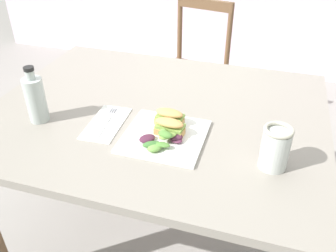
{
  "coord_description": "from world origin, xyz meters",
  "views": [
    {
      "loc": [
        0.49,
        -1.16,
        1.42
      ],
      "look_at": [
        0.2,
        -0.21,
        0.76
      ],
      "focal_mm": 38.13,
      "sensor_mm": 36.0,
      "label": 1
    }
  ],
  "objects": [
    {
      "name": "dining_table",
      "position": [
        0.11,
        -0.09,
        0.62
      ],
      "size": [
        1.22,
        0.98,
        0.74
      ],
      "color": "gray",
      "rests_on": "ground"
    },
    {
      "name": "fork_on_napkin",
      "position": [
        -0.02,
        -0.22,
        0.75
      ],
      "size": [
        0.04,
        0.19,
        0.0
      ],
      "color": "silver",
      "rests_on": "napkin_folded"
    },
    {
      "name": "salad_mixed_greens",
      "position": [
        0.21,
        -0.29,
        0.77
      ],
      "size": [
        0.15,
        0.15,
        0.04
      ],
      "color": "#518438",
      "rests_on": "plate_lunch"
    },
    {
      "name": "chair_wooden_far",
      "position": [
        0.02,
        0.89,
        0.45
      ],
      "size": [
        0.47,
        0.47,
        0.87
      ],
      "color": "brown",
      "rests_on": "ground"
    },
    {
      "name": "mason_jar_iced_tea",
      "position": [
        0.54,
        -0.3,
        0.8
      ],
      "size": [
        0.08,
        0.08,
        0.13
      ],
      "color": "#995623",
      "rests_on": "dining_table"
    },
    {
      "name": "ground_plane",
      "position": [
        0.0,
        0.0,
        0.0
      ],
      "size": [
        9.04,
        9.04,
        0.0
      ],
      "primitive_type": "plane",
      "color": "gray"
    },
    {
      "name": "plate_lunch",
      "position": [
        0.2,
        -0.25,
        0.74
      ],
      "size": [
        0.26,
        0.26,
        0.01
      ],
      "primitive_type": "cube",
      "color": "white",
      "rests_on": "dining_table"
    },
    {
      "name": "sandwich_half_back",
      "position": [
        0.19,
        -0.18,
        0.78
      ],
      "size": [
        0.1,
        0.06,
        0.06
      ],
      "color": "tan",
      "rests_on": "plate_lunch"
    },
    {
      "name": "bottle_cold_brew",
      "position": [
        -0.26,
        -0.28,
        0.81
      ],
      "size": [
        0.07,
        0.07,
        0.2
      ],
      "color": "#472819",
      "rests_on": "dining_table"
    },
    {
      "name": "napkin_folded",
      "position": [
        -0.02,
        -0.23,
        0.74
      ],
      "size": [
        0.12,
        0.23,
        0.0
      ],
      "primitive_type": "cube",
      "rotation": [
        0.0,
        0.0,
        0.05
      ],
      "color": "white",
      "rests_on": "dining_table"
    },
    {
      "name": "sandwich_half_front",
      "position": [
        0.21,
        -0.24,
        0.78
      ],
      "size": [
        0.1,
        0.06,
        0.06
      ],
      "color": "tan",
      "rests_on": "plate_lunch"
    }
  ]
}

